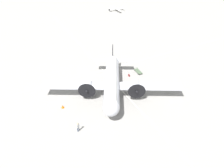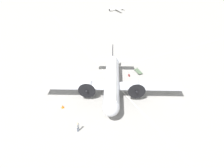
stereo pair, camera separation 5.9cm
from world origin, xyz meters
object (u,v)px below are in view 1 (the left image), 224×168
crew_foreground (78,126)px  baggage_cart (138,71)px  airliner_main (112,82)px  suitcase_near_door (129,75)px  light_aircraft_distant (116,9)px  traffic_cone (63,107)px

crew_foreground → baggage_cart: crew_foreground is taller
airliner_main → baggage_cart: bearing=142.2°
suitcase_near_door → baggage_cart: baggage_cart is taller
airliner_main → light_aircraft_distant: size_ratio=2.25×
airliner_main → light_aircraft_distant: airliner_main is taller
crew_foreground → light_aircraft_distant: light_aircraft_distant is taller
crew_foreground → baggage_cart: 19.83m
airliner_main → suitcase_near_door: 7.21m
airliner_main → light_aircraft_distant: bearing=179.4°
suitcase_near_door → traffic_cone: size_ratio=0.85×
suitcase_near_door → light_aircraft_distant: bearing=154.2°
crew_foreground → suitcase_near_door: crew_foreground is taller
light_aircraft_distant → suitcase_near_door: bearing=66.4°
crew_foreground → airliner_main: bearing=-173.1°
airliner_main → baggage_cart: 9.73m
light_aircraft_distant → traffic_cone: bearing=55.8°
airliner_main → traffic_cone: (-0.28, -9.48, -2.29)m
suitcase_near_door → airliner_main: bearing=-60.8°
airliner_main → crew_foreground: 10.54m
crew_foreground → traffic_cone: size_ratio=2.82×
suitcase_near_door → light_aircraft_distant: light_aircraft_distant is taller
suitcase_near_door → traffic_cone: bearing=-78.8°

